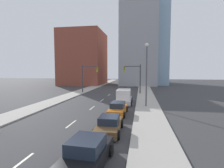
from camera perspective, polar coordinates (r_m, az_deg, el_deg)
name	(u,v)px	position (r m, az deg, el deg)	size (l,w,h in m)	color
sidewalk_left	(89,89)	(47.62, -7.40, -1.48)	(3.28, 89.27, 0.15)	#ADA89E
sidewalk_right	(145,90)	(45.59, 10.62, -1.79)	(3.28, 89.27, 0.15)	#ADA89E
lane_stripe_at_7m	(20,163)	(11.50, -27.91, -21.95)	(0.16, 2.40, 0.01)	beige
lane_stripe_at_14m	(71,124)	(17.21, -13.18, -12.58)	(0.16, 2.40, 0.01)	beige
lane_stripe_at_22m	(92,108)	(23.70, -6.51, -7.75)	(0.16, 2.40, 0.01)	beige
lane_stripe_at_27m	(102,100)	(29.31, -3.32, -5.35)	(0.16, 2.40, 0.01)	beige
lane_stripe_at_34m	(109,95)	(35.64, -0.99, -3.58)	(0.16, 2.40, 0.01)	beige
building_brick_left	(84,58)	(63.50, -9.19, 8.25)	(14.00, 16.00, 18.42)	brown
building_office_center	(139,46)	(64.67, 8.70, 12.30)	(12.00, 20.00, 27.65)	#99999E
building_glass_right	(148,32)	(69.55, 11.75, 16.17)	(13.00, 20.00, 38.34)	#8CADC6
traffic_signal_left	(87,75)	(39.05, -8.29, 2.96)	(3.69, 0.35, 6.24)	#38383D
traffic_signal_right	(135,75)	(37.21, 7.67, 2.89)	(3.69, 0.35, 6.24)	#38383D
street_lamp	(147,71)	(23.96, 11.21, 4.31)	(0.44, 0.44, 8.61)	#4C4C51
sedan_black	(87,154)	(9.83, -8.32, -21.68)	(2.34, 4.57, 1.54)	black
sedan_brown	(109,125)	(14.50, -0.92, -13.15)	(2.08, 4.38, 1.36)	brown
sedan_orange	(118,109)	(20.14, 1.89, -8.06)	(2.07, 4.68, 1.41)	orange
box_truck_silver	(124,97)	(26.32, 3.87, -4.23)	(2.58, 5.72, 2.18)	#B2B2BC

